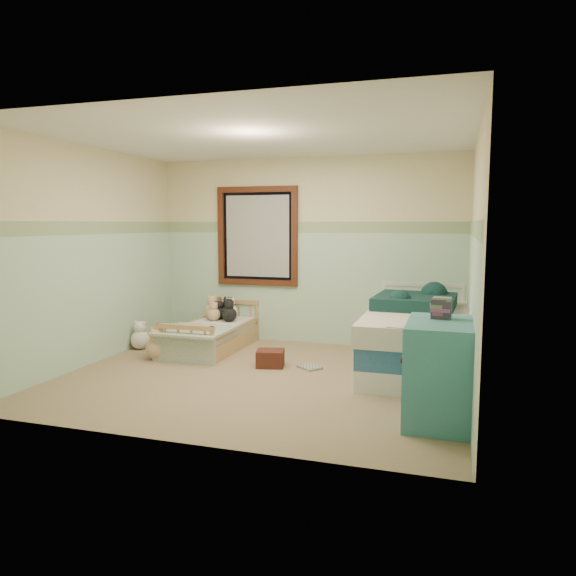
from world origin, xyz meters
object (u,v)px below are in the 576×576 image
(toddler_bed_frame, at_px, (212,341))
(red_pillow, at_px, (270,358))
(dresser, at_px, (439,371))
(plush_floor_tan, at_px, (157,349))
(floor_book, at_px, (310,367))
(twin_bed_frame, at_px, (416,360))
(plush_floor_cream, at_px, (140,340))

(toddler_bed_frame, distance_m, red_pillow, 1.19)
(dresser, relative_size, red_pillow, 2.74)
(plush_floor_tan, distance_m, floor_book, 1.87)
(toddler_bed_frame, bearing_deg, twin_bed_frame, -5.76)
(dresser, bearing_deg, plush_floor_cream, 158.39)
(plush_floor_cream, height_order, plush_floor_tan, plush_floor_tan)
(dresser, height_order, floor_book, dresser)
(dresser, bearing_deg, toddler_bed_frame, 148.25)
(toddler_bed_frame, distance_m, plush_floor_tan, 0.81)
(plush_floor_cream, distance_m, floor_book, 2.36)
(plush_floor_tan, bearing_deg, floor_book, 5.08)
(plush_floor_tan, distance_m, red_pillow, 1.41)
(plush_floor_cream, distance_m, twin_bed_frame, 3.50)
(red_pillow, bearing_deg, toddler_bed_frame, 149.14)
(plush_floor_tan, relative_size, dresser, 0.32)
(plush_floor_tan, bearing_deg, dresser, -18.23)
(plush_floor_tan, xyz_separation_m, floor_book, (1.85, 0.16, -0.12))
(plush_floor_cream, relative_size, floor_book, 0.98)
(twin_bed_frame, bearing_deg, floor_book, -166.20)
(twin_bed_frame, bearing_deg, toddler_bed_frame, 174.24)
(plush_floor_tan, height_order, red_pillow, plush_floor_tan)
(toddler_bed_frame, height_order, floor_book, toddler_bed_frame)
(twin_bed_frame, height_order, floor_book, twin_bed_frame)
(toddler_bed_frame, bearing_deg, dresser, -31.75)
(plush_floor_cream, xyz_separation_m, plush_floor_tan, (0.49, -0.41, 0.01))
(floor_book, bearing_deg, red_pillow, -134.42)
(red_pillow, xyz_separation_m, floor_book, (0.45, 0.06, -0.08))
(plush_floor_tan, height_order, twin_bed_frame, plush_floor_tan)
(plush_floor_cream, xyz_separation_m, twin_bed_frame, (3.50, 0.03, -0.01))
(twin_bed_frame, bearing_deg, dresser, -79.66)
(plush_floor_tan, relative_size, red_pillow, 0.87)
(dresser, relative_size, floor_book, 3.29)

